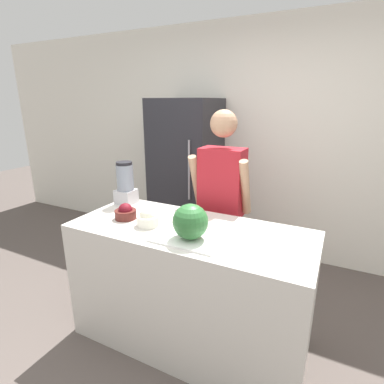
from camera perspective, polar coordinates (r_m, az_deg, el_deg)
name	(u,v)px	position (r m, az deg, el deg)	size (l,w,h in m)	color
ground_plane	(166,373)	(2.36, -5.01, -31.14)	(14.00, 14.00, 0.00)	#564C47
wall_back	(257,143)	(3.51, 12.30, 9.10)	(8.00, 0.06, 2.60)	white
counter_island	(190,286)	(2.29, -0.42, -17.46)	(1.67, 0.72, 0.92)	beige
refrigerator	(186,178)	(3.50, -1.11, 2.69)	(0.69, 0.66, 1.79)	#232328
person	(221,207)	(2.59, 5.51, -2.83)	(0.51, 0.27, 1.69)	gray
cutting_board	(187,239)	(1.90, -0.93, -8.89)	(0.44, 0.27, 0.01)	white
watermelon	(190,222)	(1.85, -0.31, -5.66)	(0.22, 0.22, 0.22)	#2D6B33
bowl_cherries	(126,213)	(2.27, -12.54, -3.84)	(0.16, 0.16, 0.12)	#511E19
bowl_cream	(148,218)	(2.12, -8.36, -4.96)	(0.16, 0.16, 0.13)	white
blender	(125,184)	(2.57, -12.57, 1.54)	(0.15, 0.15, 0.36)	#B7B7BC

